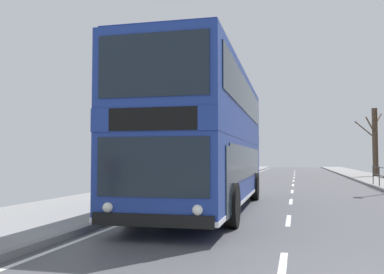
{
  "coord_description": "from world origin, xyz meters",
  "views": [
    {
      "loc": [
        0.22,
        -3.74,
        1.62
      ],
      "look_at": [
        -2.86,
        8.52,
        2.26
      ],
      "focal_mm": 38.9,
      "sensor_mm": 36.0,
      "label": 1
    }
  ],
  "objects": [
    {
      "name": "bare_tree_far_00",
      "position": [
        6.47,
        32.9,
        3.02
      ],
      "size": [
        2.37,
        2.81,
        5.57
      ],
      "color": "#4C3D2D",
      "rests_on": "ground"
    },
    {
      "name": "double_decker_bus_main",
      "position": [
        -2.52,
        9.03,
        2.25
      ],
      "size": [
        2.85,
        10.9,
        4.29
      ],
      "color": "navy",
      "rests_on": "ground"
    }
  ]
}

